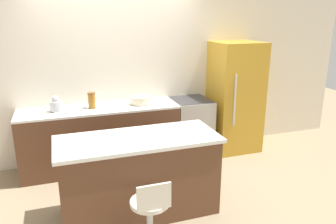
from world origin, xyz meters
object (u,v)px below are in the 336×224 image
at_px(oven_range, 191,127).
at_px(refrigerator, 235,97).
at_px(kettle, 56,105).
at_px(stool_chair, 150,216).
at_px(mixing_bowl, 140,100).

distance_m(oven_range, refrigerator, 0.88).
xyz_separation_m(refrigerator, kettle, (-2.75, 0.02, 0.11)).
relative_size(refrigerator, stool_chair, 2.31).
xyz_separation_m(refrigerator, stool_chair, (-2.00, -1.97, -0.51)).
relative_size(oven_range, refrigerator, 0.52).
bearing_deg(refrigerator, oven_range, 178.98).
distance_m(stool_chair, mixing_bowl, 2.12).
height_order(oven_range, refrigerator, refrigerator).
height_order(oven_range, stool_chair, oven_range).
relative_size(stool_chair, mixing_bowl, 2.68).
distance_m(oven_range, mixing_bowl, 0.96).
bearing_deg(oven_range, stool_chair, -121.78).
bearing_deg(stool_chair, refrigerator, 44.65).
bearing_deg(kettle, mixing_bowl, -0.00).
bearing_deg(refrigerator, mixing_bowl, 179.26).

